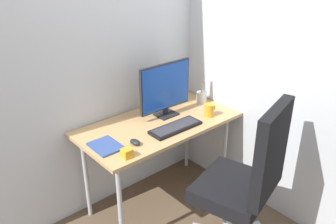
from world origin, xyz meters
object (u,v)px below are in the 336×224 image
Objects in this scene: monitor at (165,88)px; pen_holder at (201,97)px; desk_clamp_accessory at (127,153)px; keyboard at (176,127)px; notebook at (106,146)px; office_chair at (247,177)px; mouse at (135,142)px; coffee_mug at (209,110)px.

monitor is 2.63× the size of pen_holder.
desk_clamp_accessory is (-0.60, -0.32, -0.20)m from monitor.
pen_holder is at bearing 23.67° from keyboard.
monitor is 1.15× the size of keyboard.
desk_clamp_accessory reaches higher than notebook.
office_chair is 0.64m from keyboard.
pen_holder is at bearing -2.02° from monitor.
desk_clamp_accessory is at bearing -170.48° from keyboard.
monitor reaches higher than notebook.
keyboard is (-0.10, -0.24, -0.22)m from monitor.
monitor is 0.71m from desk_clamp_accessory.
mouse is 0.17m from desk_clamp_accessory.
keyboard is (-0.09, 0.61, 0.16)m from office_chair.
monitor is 0.69m from notebook.
coffee_mug is 0.86m from desk_clamp_accessory.
coffee_mug is (-0.16, -0.24, 0.00)m from pen_holder.
mouse is at bearing 35.45° from desk_clamp_accessory.
keyboard is 0.56m from pen_holder.
mouse is (-0.45, 0.63, 0.17)m from office_chair.
coffee_mug is at bearing -9.52° from mouse.
notebook is at bearing 99.75° from desk_clamp_accessory.
office_chair is at bearing -61.66° from mouse.
coffee_mug is 1.74× the size of desk_clamp_accessory.
coffee_mug reaches higher than notebook.
keyboard is at bearing -11.71° from notebook.
pen_holder reaches higher than desk_clamp_accessory.
office_chair is at bearing -41.98° from desk_clamp_accessory.
monitor reaches higher than keyboard.
coffee_mug is at bearing 66.12° from office_chair.
mouse is at bearing 177.87° from coffee_mug.
office_chair is 0.79m from mouse.
desk_clamp_accessory is at bearing 138.02° from office_chair.
monitor reaches higher than office_chair.
desk_clamp_accessory is at bearing -79.59° from notebook.
notebook is (-0.62, 0.73, 0.16)m from office_chair.
notebook is at bearing 141.44° from mouse.
monitor is at bearing 177.98° from pen_holder.
mouse is 0.72m from coffee_mug.
keyboard is at bearing 98.07° from office_chair.
office_chair reaches higher than notebook.
mouse is 0.20m from notebook.
office_chair is 0.81m from desk_clamp_accessory.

